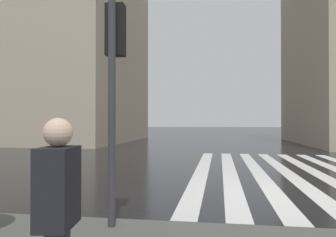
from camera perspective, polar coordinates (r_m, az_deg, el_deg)
name	(u,v)px	position (r m, az deg, el deg)	size (l,w,h in m)	color
ground_plane	(274,195)	(8.73, 17.79, -12.46)	(220.00, 220.00, 0.00)	black
zebra_crossing	(286,172)	(12.79, 19.64, -8.63)	(13.00, 6.50, 0.01)	silver
haussmann_block_mid	(0,28)	(37.07, -26.96, 13.70)	(16.31, 25.82, 22.28)	tan
traffic_signal_post	(114,65)	(5.49, -9.27, 9.18)	(0.44, 0.30, 3.58)	#333338
pedestrian_far_down_pavement	(58,210)	(2.71, -18.50, -14.73)	(0.43, 0.29, 1.68)	black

